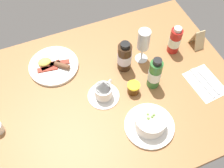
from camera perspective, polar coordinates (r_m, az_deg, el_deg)
The scene contains 11 objects.
ground_plane at distance 118.95cm, azimuth -0.16°, elevation -1.93°, with size 110.00×84.00×3.00cm, color #9E6B3D.
porridge_bowl at distance 107.75cm, azimuth 7.94°, elevation -7.98°, with size 19.84×19.84×7.88cm.
cutlery_setting at distance 126.71cm, azimuth 18.72°, elevation 0.39°, with size 13.93×18.36×0.90cm.
coffee_cup at distance 114.21cm, azimuth -1.77°, elevation -1.77°, with size 13.44×13.44×6.21cm.
wine_glass at distance 120.06cm, azimuth 6.59°, elevation 8.86°, with size 5.90×5.90×17.61cm.
jam_jar at distance 115.84cm, azimuth 4.48°, elevation -0.86°, with size 5.33×5.33×5.10cm.
sauce_bottle_green at distance 114.92cm, azimuth 8.88°, elevation 2.10°, with size 5.50×5.50×16.71cm.
sauce_bottle_red at distance 129.75cm, azimuth 12.94°, elevation 8.81°, with size 5.44×5.44×14.60cm.
sauce_bottle_brown at distance 119.69cm, azimuth 2.61°, elevation 5.64°, with size 6.23×6.23×15.69cm.
breakfast_plate at distance 127.33cm, azimuth -12.11°, elevation 3.80°, with size 22.44×22.44×3.70cm.
menu_card at distance 136.20cm, azimuth 17.47°, elevation 8.96°, with size 4.98×6.48×9.39cm.
Camera 1 is at (-23.53, -58.07, 99.60)cm, focal length 43.94 mm.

